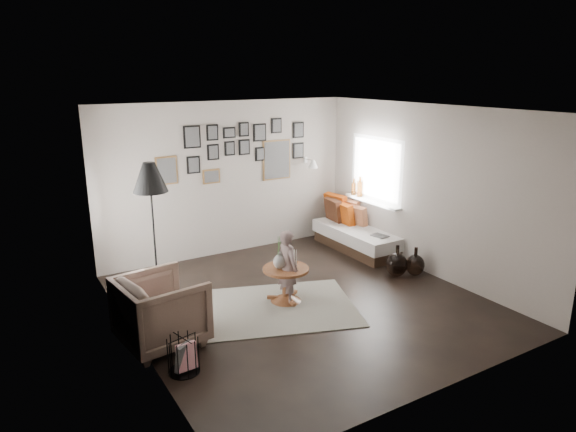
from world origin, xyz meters
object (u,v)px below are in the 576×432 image
vase (280,259)px  daybed (356,234)px  pedestal_table (286,286)px  demijohn_small (415,265)px  demijohn_large (397,264)px  floor_lamp (150,183)px  armchair (161,311)px  magazine_basket (184,355)px  child (288,267)px

vase → daybed: (2.28, 1.24, -0.36)m
pedestal_table → demijohn_small: (2.20, -0.22, -0.06)m
vase → demijohn_large: 2.06m
floor_lamp → demijohn_small: size_ratio=4.27×
demijohn_small → demijohn_large: bearing=156.1°
vase → demijohn_small: 2.34m
vase → floor_lamp: size_ratio=0.23×
vase → armchair: bearing=-171.7°
floor_lamp → magazine_basket: bearing=-99.3°
pedestal_table → child: (0.00, -0.04, 0.29)m
vase → daybed: vase is taller
pedestal_table → demijohn_small: pedestal_table is taller
daybed → child: size_ratio=1.78×
pedestal_table → child: bearing=-84.4°
magazine_basket → demijohn_small: demijohn_small is taller
vase → magazine_basket: vase is taller
pedestal_table → demijohn_large: bearing=-2.9°
floor_lamp → demijohn_large: 3.86m
pedestal_table → floor_lamp: floor_lamp is taller
magazine_basket → child: (1.80, 0.88, 0.32)m
pedestal_table → daybed: daybed is taller
armchair → magazine_basket: bearing=172.9°
floor_lamp → child: 2.12m
pedestal_table → demijohn_small: 2.21m
armchair → child: (1.81, 0.19, 0.11)m
vase → armchair: 1.75m
daybed → magazine_basket: bearing=-151.6°
pedestal_table → vase: (-0.08, 0.02, 0.40)m
floor_lamp → demijohn_large: floor_lamp is taller
magazine_basket → demijohn_small: 4.06m
child → demijohn_small: bearing=-97.4°
daybed → demijohn_large: 1.39m
vase → daybed: 2.62m
pedestal_table → daybed: bearing=29.8°
floor_lamp → child: size_ratio=1.87×
pedestal_table → demijohn_small: size_ratio=1.39×
armchair → demijohn_small: armchair is taller
pedestal_table → demijohn_large: size_ratio=1.26×
pedestal_table → armchair: 1.83m
vase → child: child is taller
pedestal_table → armchair: (-1.80, -0.23, 0.18)m
pedestal_table → demijohn_small: bearing=-5.7°
pedestal_table → child: size_ratio=0.61×
magazine_basket → demijohn_large: demijohn_large is taller
vase → daybed: size_ratio=0.24×
pedestal_table → vase: vase is taller
magazine_basket → child: child is taller
floor_lamp → demijohn_small: bearing=-16.9°
daybed → demijohn_large: bearing=-101.6°
daybed → floor_lamp: size_ratio=0.96×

